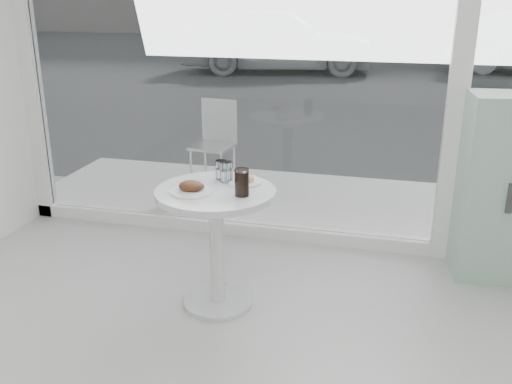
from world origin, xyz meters
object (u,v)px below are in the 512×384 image
(patio_chair, at_px, (215,138))
(water_tumbler_b, at_px, (226,173))
(main_table, at_px, (216,224))
(mint_cabinet, at_px, (505,188))
(plate_donut, at_px, (245,180))
(cola_glass, at_px, (242,183))
(water_tumbler_a, at_px, (221,171))
(plate_fritter, at_px, (192,188))
(car_white, at_px, (278,39))

(patio_chair, distance_m, water_tumbler_b, 2.05)
(main_table, relative_size, mint_cabinet, 0.61)
(main_table, height_order, plate_donut, plate_donut)
(patio_chair, bearing_deg, cola_glass, -61.62)
(water_tumbler_a, bearing_deg, plate_donut, -15.03)
(plate_fritter, distance_m, cola_glass, 0.30)
(patio_chair, xyz_separation_m, water_tumbler_b, (0.70, -1.91, 0.29))
(water_tumbler_a, height_order, cola_glass, cola_glass)
(cola_glass, bearing_deg, main_table, 161.52)
(car_white, height_order, plate_fritter, car_white)
(car_white, xyz_separation_m, water_tumbler_b, (1.97, -10.61, 0.04))
(patio_chair, relative_size, plate_fritter, 3.47)
(main_table, xyz_separation_m, water_tumbler_b, (0.02, 0.16, 0.28))
(main_table, relative_size, plate_fritter, 3.13)
(plate_fritter, height_order, water_tumbler_b, water_tumbler_b)
(patio_chair, height_order, car_white, car_white)
(patio_chair, relative_size, cola_glass, 5.34)
(main_table, height_order, car_white, car_white)
(car_white, bearing_deg, main_table, 179.76)
(car_white, bearing_deg, mint_cabinet, -169.98)
(mint_cabinet, relative_size, water_tumbler_a, 10.55)
(plate_donut, bearing_deg, main_table, -130.64)
(mint_cabinet, xyz_separation_m, water_tumbler_b, (-1.73, -0.72, 0.19))
(plate_donut, xyz_separation_m, water_tumbler_a, (-0.16, 0.04, 0.03))
(car_white, height_order, cola_glass, car_white)
(car_white, height_order, water_tumbler_a, car_white)
(mint_cabinet, xyz_separation_m, cola_glass, (-1.57, -0.94, 0.21))
(plate_fritter, bearing_deg, water_tumbler_a, 72.65)
(plate_donut, height_order, water_tumbler_b, water_tumbler_b)
(plate_fritter, bearing_deg, plate_donut, 43.89)
(plate_donut, distance_m, cola_glass, 0.23)
(main_table, relative_size, car_white, 0.17)
(main_table, height_order, patio_chair, patio_chair)
(main_table, xyz_separation_m, plate_donut, (0.14, 0.16, 0.24))
(main_table, xyz_separation_m, cola_glass, (0.18, -0.06, 0.30))
(cola_glass, bearing_deg, patio_chair, 112.13)
(water_tumbler_b, bearing_deg, mint_cabinet, 22.72)
(patio_chair, xyz_separation_m, plate_fritter, (0.57, -2.15, 0.26))
(main_table, distance_m, plate_donut, 0.32)
(mint_cabinet, height_order, patio_chair, mint_cabinet)
(plate_donut, distance_m, water_tumbler_a, 0.17)
(car_white, bearing_deg, cola_glass, -179.38)
(mint_cabinet, bearing_deg, plate_donut, -161.97)
(mint_cabinet, bearing_deg, water_tumbler_a, -165.18)
(plate_donut, bearing_deg, patio_chair, 113.31)
(mint_cabinet, relative_size, patio_chair, 1.48)
(plate_fritter, relative_size, water_tumbler_b, 1.92)
(water_tumbler_b, bearing_deg, plate_fritter, -119.76)
(mint_cabinet, distance_m, cola_glass, 1.84)
(plate_donut, bearing_deg, plate_fritter, -136.11)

